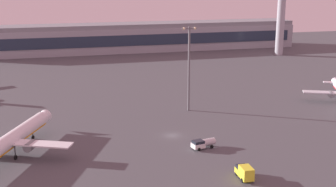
% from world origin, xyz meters
% --- Properties ---
extents(ground_plane, '(416.00, 416.00, 0.00)m').
position_xyz_m(ground_plane, '(0.00, 0.00, 0.00)').
color(ground_plane, '#4C4C51').
extents(terminal_building, '(189.35, 22.40, 16.40)m').
position_xyz_m(terminal_building, '(22.70, 149.12, 8.09)').
color(terminal_building, '#9EA3AD').
rests_on(terminal_building, ground).
extents(control_tower, '(8.00, 8.00, 44.49)m').
position_xyz_m(control_tower, '(94.28, 112.82, 25.49)').
color(control_tower, '#A8A8B2').
rests_on(control_tower, ground).
extents(airplane_mid_apron, '(30.03, 38.00, 10.33)m').
position_xyz_m(airplane_mid_apron, '(-41.74, -3.85, 3.91)').
color(airplane_mid_apron, white).
rests_on(airplane_mid_apron, ground).
extents(fuel_truck, '(6.60, 3.45, 2.35)m').
position_xyz_m(fuel_truck, '(4.92, -11.30, 1.37)').
color(fuel_truck, white).
rests_on(fuel_truck, ground).
extents(catering_truck, '(2.64, 5.76, 3.05)m').
position_xyz_m(catering_truck, '(7.68, -30.37, 1.58)').
color(catering_truck, yellow).
rests_on(catering_truck, ground).
extents(apron_light_west, '(4.80, 0.90, 27.31)m').
position_xyz_m(apron_light_west, '(11.64, 21.74, 15.52)').
color(apron_light_west, slate).
rests_on(apron_light_west, ground).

